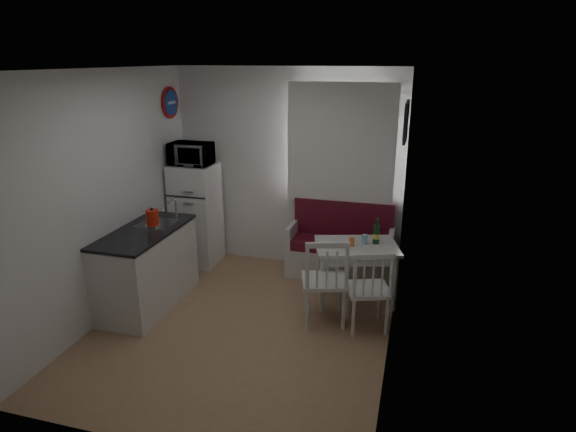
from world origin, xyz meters
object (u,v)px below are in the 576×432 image
object	(u,v)px
fridge	(197,214)
chair_right	(367,282)
dining_table	(356,251)
microwave	(191,154)
bench	(340,252)
wine_bottle	(377,231)
kitchen_counter	(147,267)
kettle	(152,218)
chair_left	(323,273)

from	to	relation	value
fridge	chair_right	bearing A→B (deg)	-25.92
dining_table	microwave	xyz separation A→B (m)	(-2.23, 0.47, 0.91)
bench	wine_bottle	size ratio (longest dim) A/B	4.41
kitchen_counter	dining_table	xyz separation A→B (m)	(2.25, 0.73, 0.15)
bench	microwave	world-z (taller)	microwave
bench	kettle	world-z (taller)	kettle
fridge	wine_bottle	xyz separation A→B (m)	(2.43, -0.42, 0.15)
kitchen_counter	wine_bottle	distance (m)	2.61
chair_left	chair_right	size ratio (longest dim) A/B	1.07
kitchen_counter	wine_bottle	xyz separation A→B (m)	(2.45, 0.83, 0.38)
kettle	wine_bottle	xyz separation A→B (m)	(2.40, 0.71, -0.17)
dining_table	chair_right	distance (m)	0.70
fridge	kettle	distance (m)	1.18
microwave	kettle	bearing A→B (deg)	-88.41
fridge	wine_bottle	world-z (taller)	fridge
chair_right	fridge	xyz separation A→B (m)	(-2.43, 1.18, 0.13)
dining_table	chair_left	size ratio (longest dim) A/B	1.86
chair_right	microwave	world-z (taller)	microwave
chair_right	dining_table	bearing A→B (deg)	88.12
dining_table	bench	bearing A→B (deg)	97.97
dining_table	chair_left	xyz separation A→B (m)	(-0.25, -0.67, -0.00)
dining_table	chair_left	distance (m)	0.72
dining_table	kitchen_counter	bearing A→B (deg)	-178.06
fridge	kettle	world-z (taller)	fridge
fridge	kettle	size ratio (longest dim) A/B	6.29
dining_table	chair_left	bearing A→B (deg)	-126.42
dining_table	chair_right	world-z (taller)	chair_right
wine_bottle	dining_table	bearing A→B (deg)	-153.92
chair_right	wine_bottle	xyz separation A→B (m)	(0.00, 0.76, 0.28)
bench	dining_table	xyz separation A→B (m)	(0.28, -0.63, 0.29)
microwave	wine_bottle	world-z (taller)	microwave
kitchen_counter	bench	distance (m)	2.39
dining_table	wine_bottle	size ratio (longest dim) A/B	3.48
chair_right	wine_bottle	distance (m)	0.81
kitchen_counter	fridge	bearing A→B (deg)	89.10
bench	wine_bottle	distance (m)	0.89
kitchen_counter	bench	world-z (taller)	kitchen_counter
kitchen_counter	chair_right	bearing A→B (deg)	1.48
bench	dining_table	bearing A→B (deg)	-66.04
bench	chair_left	bearing A→B (deg)	-88.70
dining_table	microwave	bearing A→B (deg)	152.14
kitchen_counter	kettle	world-z (taller)	kitchen_counter
fridge	wine_bottle	size ratio (longest dim) A/B	4.54
bench	chair_right	size ratio (longest dim) A/B	2.52
kitchen_counter	wine_bottle	world-z (taller)	kitchen_counter
bench	kettle	xyz separation A→B (m)	(-1.92, -1.24, 0.69)
kitchen_counter	dining_table	distance (m)	2.36
kitchen_counter	dining_table	bearing A→B (deg)	17.92
dining_table	chair_right	bearing A→B (deg)	-88.86
bench	microwave	xyz separation A→B (m)	(-1.95, -0.16, 1.21)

